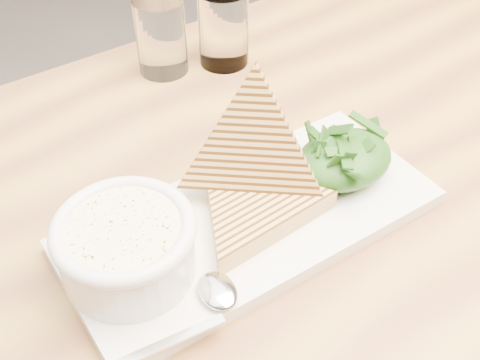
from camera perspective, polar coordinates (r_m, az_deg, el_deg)
table_top at (r=0.70m, az=6.94°, el=-0.17°), size 1.12×0.75×0.04m
table_leg_br at (r=1.40m, az=13.31°, el=3.70°), size 0.06×0.06×0.73m
platter at (r=0.61m, az=1.05°, el=-3.90°), size 0.38×0.18×0.02m
soup_bowl at (r=0.55m, az=-10.59°, el=-6.73°), size 0.12×0.12×0.05m
soup at (r=0.53m, az=-10.99°, el=-4.70°), size 0.10×0.10×0.01m
bowl_rim at (r=0.53m, az=-11.02°, el=-4.55°), size 0.13×0.13×0.01m
sandwich_flat at (r=0.60m, az=1.26°, el=-2.61°), size 0.18×0.18×0.02m
sandwich_lean at (r=0.60m, az=1.15°, el=2.97°), size 0.23×0.23×0.19m
salad_base at (r=0.65m, az=9.85°, el=1.98°), size 0.11×0.09×0.04m
arugula_pile at (r=0.64m, az=9.91°, el=2.38°), size 0.11×0.10×0.05m
spoon_bowl at (r=0.54m, az=-2.13°, el=-10.45°), size 0.04×0.05×0.01m
spoon_handle at (r=0.52m, az=-7.39°, el=-15.26°), size 0.11×0.02×0.00m
glass_near at (r=0.83m, az=-7.49°, el=13.38°), size 0.07×0.07×0.10m
glass_far at (r=0.84m, az=-1.59°, el=14.23°), size 0.07×0.07×0.10m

